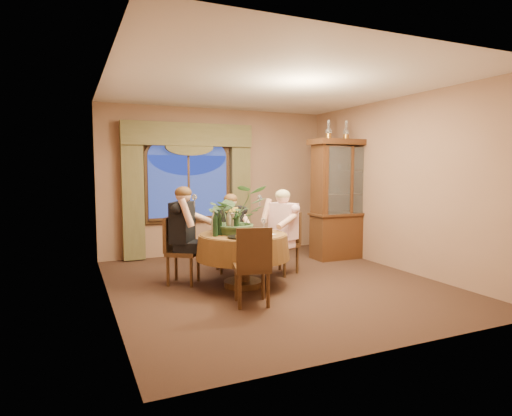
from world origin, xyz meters
name	(u,v)px	position (x,y,z in m)	size (l,w,h in m)	color
floor	(274,283)	(0.00, 0.00, 0.00)	(5.00, 5.00, 0.00)	black
wall_back	(218,182)	(0.00, 2.50, 1.40)	(4.50, 4.50, 0.00)	#835E46
wall_right	(398,184)	(2.25, 0.00, 1.40)	(5.00, 5.00, 0.00)	#835E46
ceiling	(274,86)	(0.00, 0.00, 2.80)	(5.00, 5.00, 0.00)	white
window	(189,187)	(-0.60, 2.43, 1.30)	(1.62, 0.10, 1.32)	navy
arched_transom	(188,146)	(-0.60, 2.43, 2.08)	(1.60, 0.06, 0.44)	navy
drapery_left	(133,195)	(-1.63, 2.38, 1.18)	(0.38, 0.14, 2.32)	#4E4A28
drapery_right	(240,193)	(0.43, 2.38, 1.18)	(0.38, 0.14, 2.32)	#4E4A28
swag_valance	(189,135)	(-0.60, 2.35, 2.28)	(2.45, 0.16, 0.42)	#4E4A28
dining_table	(243,260)	(-0.47, 0.02, 0.38)	(1.32, 1.32, 0.75)	brown
china_cabinet	(345,199)	(1.99, 1.09, 1.09)	(1.35, 0.53, 2.18)	#382013
oil_lamp_left	(329,130)	(1.62, 1.09, 2.35)	(0.11, 0.11, 0.34)	#A5722D
oil_lamp_center	(346,130)	(1.99, 1.09, 2.35)	(0.11, 0.11, 0.34)	#A5722D
oil_lamp_right	(363,131)	(2.37, 1.09, 2.35)	(0.11, 0.11, 0.34)	#A5722D
chair_right	(282,244)	(0.37, 0.45, 0.48)	(0.42, 0.42, 0.96)	black
chair_back_right	(230,242)	(-0.34, 0.93, 0.48)	(0.42, 0.42, 0.96)	black
chair_back	(183,251)	(-1.20, 0.49, 0.48)	(0.42, 0.42, 0.96)	black
chair_front_left	(252,266)	(-0.68, -0.77, 0.48)	(0.42, 0.42, 0.96)	black
person_pink	(283,232)	(0.35, 0.38, 0.67)	(0.48, 0.44, 1.34)	beige
person_back	(182,235)	(-1.21, 0.51, 0.70)	(0.50, 0.46, 1.41)	black
person_scarf	(230,233)	(-0.34, 0.87, 0.63)	(0.45, 0.41, 1.26)	black
stoneware_vase	(234,223)	(-0.55, 0.15, 0.89)	(0.15, 0.15, 0.28)	#997C62
centerpiece_plant	(235,192)	(-0.53, 0.14, 1.32)	(0.86, 0.96, 0.75)	#3C5D35
olive_bowl	(249,232)	(-0.40, -0.05, 0.78)	(0.17, 0.17, 0.05)	#4B552A
cheese_platter	(240,237)	(-0.65, -0.32, 0.76)	(0.33, 0.33, 0.02)	black
wine_bottle_0	(236,223)	(-0.60, -0.07, 0.92)	(0.07, 0.07, 0.33)	black
wine_bottle_1	(214,222)	(-0.86, 0.11, 0.92)	(0.07, 0.07, 0.33)	tan
wine_bottle_2	(219,223)	(-0.82, 0.02, 0.92)	(0.07, 0.07, 0.33)	black
wine_bottle_3	(229,222)	(-0.68, 0.04, 0.92)	(0.07, 0.07, 0.33)	tan
wine_bottle_4	(219,221)	(-0.76, 0.21, 0.92)	(0.07, 0.07, 0.33)	black
wine_bottle_5	(215,224)	(-0.90, -0.06, 0.92)	(0.07, 0.07, 0.33)	black
tasting_paper_0	(263,234)	(-0.25, -0.16, 0.75)	(0.21, 0.30, 0.00)	white
tasting_paper_1	(257,230)	(-0.18, 0.19, 0.75)	(0.21, 0.30, 0.00)	white
wine_glass_person_pink	(264,224)	(-0.07, 0.20, 0.84)	(0.07, 0.07, 0.18)	silver
wine_glass_person_back	(213,226)	(-0.83, 0.26, 0.84)	(0.07, 0.07, 0.18)	silver
wine_glass_person_scarf	(236,223)	(-0.41, 0.45, 0.84)	(0.07, 0.07, 0.18)	silver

